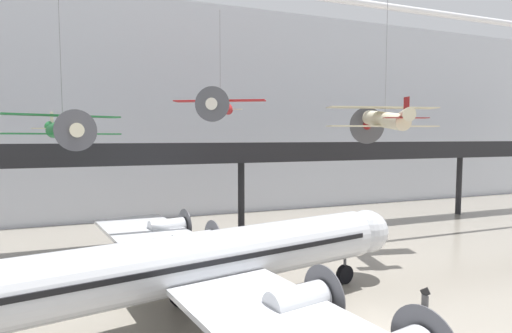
{
  "coord_description": "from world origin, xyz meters",
  "views": [
    {
      "loc": [
        -13.18,
        -15.54,
        10.19
      ],
      "look_at": [
        -3.59,
        9.92,
        8.16
      ],
      "focal_mm": 28.0,
      "sensor_mm": 36.0,
      "label": 1
    }
  ],
  "objects_px": {
    "suspended_plane_green_biplane": "(63,127)",
    "info_sign_pedestal": "(425,299)",
    "suspended_plane_red_highwing": "(220,106)",
    "airliner_silver_main": "(190,264)",
    "suspended_plane_cream_biplane": "(385,119)"
  },
  "relations": [
    {
      "from": "suspended_plane_green_biplane",
      "to": "info_sign_pedestal",
      "type": "height_order",
      "value": "suspended_plane_green_biplane"
    },
    {
      "from": "suspended_plane_red_highwing",
      "to": "airliner_silver_main",
      "type": "bearing_deg",
      "value": 7.24
    },
    {
      "from": "info_sign_pedestal",
      "to": "suspended_plane_red_highwing",
      "type": "bearing_deg",
      "value": 105.59
    },
    {
      "from": "airliner_silver_main",
      "to": "suspended_plane_red_highwing",
      "type": "distance_m",
      "value": 19.62
    },
    {
      "from": "airliner_silver_main",
      "to": "suspended_plane_green_biplane",
      "type": "bearing_deg",
      "value": 116.6
    },
    {
      "from": "airliner_silver_main",
      "to": "suspended_plane_green_biplane",
      "type": "distance_m",
      "value": 13.26
    },
    {
      "from": "airliner_silver_main",
      "to": "info_sign_pedestal",
      "type": "relative_size",
      "value": 28.01
    },
    {
      "from": "suspended_plane_cream_biplane",
      "to": "suspended_plane_green_biplane",
      "type": "relative_size",
      "value": 0.99
    },
    {
      "from": "suspended_plane_cream_biplane",
      "to": "info_sign_pedestal",
      "type": "height_order",
      "value": "suspended_plane_cream_biplane"
    },
    {
      "from": "airliner_silver_main",
      "to": "suspended_plane_red_highwing",
      "type": "height_order",
      "value": "suspended_plane_red_highwing"
    },
    {
      "from": "airliner_silver_main",
      "to": "suspended_plane_cream_biplane",
      "type": "distance_m",
      "value": 22.0
    },
    {
      "from": "suspended_plane_red_highwing",
      "to": "suspended_plane_cream_biplane",
      "type": "distance_m",
      "value": 15.0
    },
    {
      "from": "suspended_plane_red_highwing",
      "to": "info_sign_pedestal",
      "type": "relative_size",
      "value": 8.43
    },
    {
      "from": "info_sign_pedestal",
      "to": "airliner_silver_main",
      "type": "bearing_deg",
      "value": 162.51
    },
    {
      "from": "suspended_plane_red_highwing",
      "to": "suspended_plane_green_biplane",
      "type": "relative_size",
      "value": 0.83
    }
  ]
}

